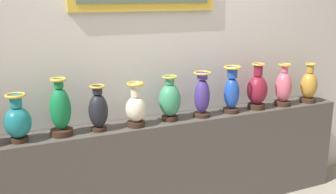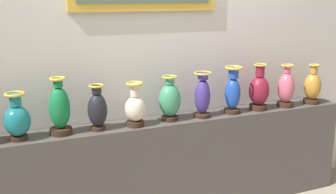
{
  "view_description": "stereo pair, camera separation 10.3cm",
  "coord_description": "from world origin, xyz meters",
  "px_view_note": "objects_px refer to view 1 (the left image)",
  "views": [
    {
      "loc": [
        -1.26,
        -2.76,
        1.79
      ],
      "look_at": [
        0.0,
        0.0,
        1.01
      ],
      "focal_mm": 42.83,
      "sensor_mm": 36.0,
      "label": 1
    },
    {
      "loc": [
        -1.17,
        -2.81,
        1.79
      ],
      "look_at": [
        0.0,
        0.0,
        1.01
      ],
      "focal_mm": 42.83,
      "sensor_mm": 36.0,
      "label": 2
    }
  ],
  "objects_px": {
    "vase_onyx": "(98,110)",
    "vase_ivory": "(136,108)",
    "vase_jade": "(170,100)",
    "vase_burgundy": "(257,90)",
    "vase_emerald": "(60,110)",
    "vase_rose": "(283,88)",
    "vase_teal": "(18,121)",
    "vase_ochre": "(309,86)",
    "vase_indigo": "(202,96)",
    "vase_sapphire": "(232,91)"
  },
  "relations": [
    {
      "from": "vase_onyx",
      "to": "vase_jade",
      "type": "xyz_separation_m",
      "value": [
        0.58,
        0.01,
        0.01
      ]
    },
    {
      "from": "vase_jade",
      "to": "vase_onyx",
      "type": "bearing_deg",
      "value": -178.69
    },
    {
      "from": "vase_ivory",
      "to": "vase_sapphire",
      "type": "xyz_separation_m",
      "value": [
        0.86,
        0.02,
        0.04
      ]
    },
    {
      "from": "vase_sapphire",
      "to": "vase_ochre",
      "type": "distance_m",
      "value": 0.83
    },
    {
      "from": "vase_emerald",
      "to": "vase_ochre",
      "type": "relative_size",
      "value": 1.14
    },
    {
      "from": "vase_sapphire",
      "to": "vase_ochre",
      "type": "height_order",
      "value": "vase_sapphire"
    },
    {
      "from": "vase_indigo",
      "to": "vase_rose",
      "type": "height_order",
      "value": "vase_rose"
    },
    {
      "from": "vase_teal",
      "to": "vase_burgundy",
      "type": "bearing_deg",
      "value": 0.01
    },
    {
      "from": "vase_ochre",
      "to": "vase_onyx",
      "type": "bearing_deg",
      "value": 179.63
    },
    {
      "from": "vase_emerald",
      "to": "vase_ivory",
      "type": "relative_size",
      "value": 1.22
    },
    {
      "from": "vase_ivory",
      "to": "vase_sapphire",
      "type": "relative_size",
      "value": 0.85
    },
    {
      "from": "vase_emerald",
      "to": "vase_onyx",
      "type": "xyz_separation_m",
      "value": [
        0.26,
        -0.01,
        -0.03
      ]
    },
    {
      "from": "vase_emerald",
      "to": "vase_rose",
      "type": "bearing_deg",
      "value": -0.73
    },
    {
      "from": "vase_jade",
      "to": "vase_burgundy",
      "type": "height_order",
      "value": "vase_burgundy"
    },
    {
      "from": "vase_onyx",
      "to": "vase_sapphire",
      "type": "xyz_separation_m",
      "value": [
        1.14,
        -0.0,
        0.03
      ]
    },
    {
      "from": "vase_teal",
      "to": "vase_burgundy",
      "type": "relative_size",
      "value": 0.83
    },
    {
      "from": "vase_sapphire",
      "to": "vase_burgundy",
      "type": "distance_m",
      "value": 0.26
    },
    {
      "from": "vase_teal",
      "to": "vase_burgundy",
      "type": "xyz_separation_m",
      "value": [
        1.95,
        0.0,
        0.02
      ]
    },
    {
      "from": "vase_onyx",
      "to": "vase_ivory",
      "type": "xyz_separation_m",
      "value": [
        0.28,
        -0.02,
        -0.01
      ]
    },
    {
      "from": "vase_emerald",
      "to": "vase_indigo",
      "type": "xyz_separation_m",
      "value": [
        1.12,
        -0.02,
        -0.01
      ]
    },
    {
      "from": "vase_teal",
      "to": "vase_onyx",
      "type": "height_order",
      "value": "vase_onyx"
    },
    {
      "from": "vase_ivory",
      "to": "vase_ochre",
      "type": "bearing_deg",
      "value": 0.17
    },
    {
      "from": "vase_indigo",
      "to": "vase_burgundy",
      "type": "height_order",
      "value": "vase_burgundy"
    },
    {
      "from": "vase_onyx",
      "to": "vase_ivory",
      "type": "bearing_deg",
      "value": -3.64
    },
    {
      "from": "vase_teal",
      "to": "vase_ochre",
      "type": "bearing_deg",
      "value": -0.32
    },
    {
      "from": "vase_ivory",
      "to": "vase_rose",
      "type": "distance_m",
      "value": 1.4
    },
    {
      "from": "vase_jade",
      "to": "vase_rose",
      "type": "height_order",
      "value": "vase_rose"
    },
    {
      "from": "vase_jade",
      "to": "vase_sapphire",
      "type": "height_order",
      "value": "vase_sapphire"
    },
    {
      "from": "vase_jade",
      "to": "vase_rose",
      "type": "distance_m",
      "value": 1.1
    },
    {
      "from": "vase_jade",
      "to": "vase_indigo",
      "type": "xyz_separation_m",
      "value": [
        0.28,
        -0.02,
        0.01
      ]
    },
    {
      "from": "vase_ivory",
      "to": "vase_burgundy",
      "type": "relative_size",
      "value": 0.85
    },
    {
      "from": "vase_indigo",
      "to": "vase_ivory",
      "type": "bearing_deg",
      "value": -178.67
    },
    {
      "from": "vase_ivory",
      "to": "vase_rose",
      "type": "xyz_separation_m",
      "value": [
        1.4,
        0.01,
        0.02
      ]
    },
    {
      "from": "vase_indigo",
      "to": "vase_sapphire",
      "type": "height_order",
      "value": "vase_sapphire"
    },
    {
      "from": "vase_onyx",
      "to": "vase_indigo",
      "type": "bearing_deg",
      "value": -0.31
    },
    {
      "from": "vase_emerald",
      "to": "vase_ochre",
      "type": "bearing_deg",
      "value": -0.68
    },
    {
      "from": "vase_indigo",
      "to": "vase_emerald",
      "type": "bearing_deg",
      "value": 179.05
    },
    {
      "from": "vase_jade",
      "to": "vase_sapphire",
      "type": "relative_size",
      "value": 0.9
    },
    {
      "from": "vase_teal",
      "to": "vase_ivory",
      "type": "height_order",
      "value": "vase_ivory"
    },
    {
      "from": "vase_ochre",
      "to": "vase_ivory",
      "type": "bearing_deg",
      "value": -179.83
    },
    {
      "from": "vase_emerald",
      "to": "vase_burgundy",
      "type": "bearing_deg",
      "value": -0.42
    },
    {
      "from": "vase_rose",
      "to": "vase_indigo",
      "type": "bearing_deg",
      "value": 179.58
    },
    {
      "from": "vase_emerald",
      "to": "vase_rose",
      "type": "distance_m",
      "value": 1.94
    },
    {
      "from": "vase_jade",
      "to": "vase_burgundy",
      "type": "xyz_separation_m",
      "value": [
        0.83,
        -0.01,
        0.0
      ]
    },
    {
      "from": "vase_indigo",
      "to": "vase_ochre",
      "type": "relative_size",
      "value": 1.02
    },
    {
      "from": "vase_ivory",
      "to": "vase_jade",
      "type": "bearing_deg",
      "value": 6.03
    },
    {
      "from": "vase_jade",
      "to": "vase_sapphire",
      "type": "xyz_separation_m",
      "value": [
        0.56,
        -0.02,
        0.02
      ]
    },
    {
      "from": "vase_onyx",
      "to": "vase_ochre",
      "type": "height_order",
      "value": "vase_ochre"
    },
    {
      "from": "vase_sapphire",
      "to": "vase_teal",
      "type": "bearing_deg",
      "value": 179.87
    },
    {
      "from": "vase_teal",
      "to": "vase_burgundy",
      "type": "height_order",
      "value": "vase_burgundy"
    }
  ]
}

